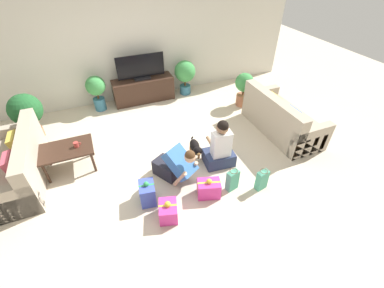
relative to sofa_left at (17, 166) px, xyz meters
name	(u,v)px	position (x,y,z in m)	size (l,w,h in m)	color
ground_plane	(168,158)	(2.43, -0.43, -0.30)	(16.00, 16.00, 0.00)	beige
wall_back	(129,45)	(2.43, 2.20, 1.00)	(8.40, 0.06, 2.60)	beige
sofa_left	(17,166)	(0.00, 0.00, 0.00)	(0.83, 1.78, 0.83)	tan
sofa_right	(281,119)	(4.87, -0.47, 0.00)	(0.83, 1.78, 0.83)	tan
coffee_table	(67,151)	(0.78, -0.03, 0.10)	(0.86, 0.58, 0.45)	#382319
tv_console	(144,90)	(2.58, 1.91, -0.01)	(1.46, 0.46, 0.57)	#382319
tv	(141,69)	(2.58, 1.91, 0.53)	(1.12, 0.20, 0.58)	black
potted_plant_corner_right	(244,87)	(4.72, 0.77, 0.19)	(0.43, 0.43, 0.81)	#A36042
potted_plant_corner_left	(26,111)	(0.15, 1.24, 0.31)	(0.61, 0.61, 0.95)	#A36042
potted_plant_back_left	(96,89)	(1.50, 1.86, 0.23)	(0.44, 0.44, 0.83)	#336B84
potted_plant_back_right	(185,73)	(3.66, 1.86, 0.26)	(0.53, 0.53, 0.87)	#336B84
person_kneeling	(175,165)	(2.39, -0.99, 0.04)	(0.66, 0.83, 0.78)	#23232D
person_sitting	(220,148)	(3.24, -0.91, 0.06)	(0.56, 0.51, 0.94)	#283351
dog	(195,148)	(2.92, -0.59, -0.07)	(0.22, 0.55, 0.35)	black
gift_box_a	(209,188)	(2.76, -1.50, -0.15)	(0.41, 0.34, 0.35)	#CC3389
gift_box_b	(168,211)	(2.04, -1.66, -0.16)	(0.34, 0.38, 0.33)	#CC3389
gift_box_c	(148,193)	(1.84, -1.25, -0.12)	(0.27, 0.34, 0.42)	#3D51BC
gift_bag_a	(262,180)	(3.60, -1.69, -0.11)	(0.21, 0.14, 0.38)	#4CA384
gift_bag_b	(232,180)	(3.16, -1.52, -0.11)	(0.22, 0.15, 0.40)	#4CA384
mug	(76,144)	(0.97, -0.05, 0.20)	(0.12, 0.08, 0.09)	#B23D38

